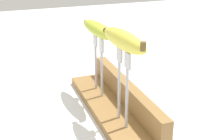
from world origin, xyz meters
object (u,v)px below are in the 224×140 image
at_px(fork_stand_left, 99,59).
at_px(banana_raised_left, 98,29).
at_px(banana_raised_right, 124,40).
at_px(fork_stand_right, 123,80).

xyz_separation_m(fork_stand_left, banana_raised_left, (-0.00, -0.00, 0.08)).
bearing_deg(banana_raised_right, banana_raised_left, 180.00).
xyz_separation_m(fork_stand_left, fork_stand_right, (0.18, -0.00, 0.01)).
xyz_separation_m(fork_stand_right, banana_raised_right, (-0.00, -0.00, 0.09)).
bearing_deg(banana_raised_left, fork_stand_right, 0.00).
relative_size(fork_stand_left, banana_raised_right, 0.93).
distance_m(fork_stand_left, banana_raised_right, 0.20).
bearing_deg(banana_raised_right, fork_stand_left, 180.00).
distance_m(fork_stand_right, banana_raised_right, 0.09).
xyz_separation_m(fork_stand_right, banana_raised_left, (-0.18, -0.00, 0.08)).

